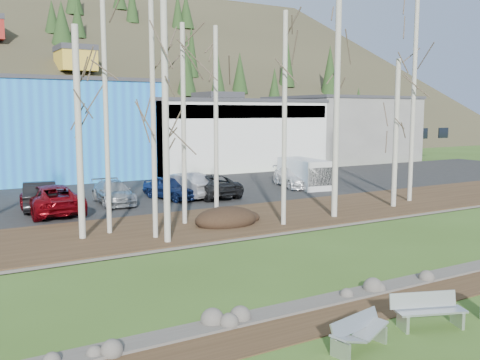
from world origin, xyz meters
TOP-DOWN VIEW (x-y plane):
  - dirt_strip at (0.00, 2.10)m, footprint 80.00×1.80m
  - near_bank_rocks at (0.00, 3.10)m, footprint 80.00×0.80m
  - river at (0.00, 7.20)m, footprint 80.00×8.00m
  - far_bank_rocks at (0.00, 11.30)m, footprint 80.00×0.80m
  - far_bank at (0.00, 14.50)m, footprint 80.00×7.00m
  - parking_lot at (0.00, 25.00)m, footprint 80.00×14.00m
  - building_blue at (-6.00, 39.00)m, footprint 20.40×12.24m
  - building_white at (12.00, 38.98)m, footprint 18.36×12.24m
  - building_grey at (28.00, 39.00)m, footprint 14.28×12.24m
  - hillside at (0.00, 84.00)m, footprint 160.00×72.00m
  - bench_intact at (-2.39, 0.31)m, footprint 1.92×1.16m
  - bench_damaged at (-4.84, 0.29)m, footprint 1.81×0.89m
  - dirt_mound at (-1.05, 13.68)m, footprint 3.22×2.27m
  - birch_1 at (-6.51, 14.73)m, footprint 0.22×0.22m
  - birch_2 at (-7.83, 14.30)m, footprint 0.28×0.28m
  - birch_3 at (-5.03, 12.85)m, footprint 0.22×0.22m
  - birch_4 at (-4.89, 11.84)m, footprint 0.27×0.27m
  - birch_5 at (-2.69, 14.93)m, footprint 0.23×0.23m
  - birch_6 at (1.35, 12.25)m, footprint 0.23×0.23m
  - birch_7 at (4.79, 12.54)m, footprint 0.30×0.30m
  - birch_8 at (9.77, 13.16)m, footprint 0.28×0.28m
  - birch_9 at (12.07, 14.05)m, footprint 0.26×0.26m
  - birch_10 at (-0.92, 14.93)m, footprint 0.23×0.23m
  - car_1 at (-8.15, 22.51)m, footprint 2.48×5.08m
  - car_2 at (-7.84, 20.92)m, footprint 2.67×5.70m
  - car_3 at (-4.01, 22.29)m, footprint 2.15×4.75m
  - car_4 at (-0.34, 22.11)m, footprint 2.80×4.61m
  - car_5 at (0.50, 22.29)m, footprint 3.02×5.15m
  - car_6 at (2.03, 21.78)m, footprint 2.77×5.49m
  - car_7 at (9.59, 22.69)m, footprint 3.23×5.29m
  - van_white at (9.98, 21.90)m, footprint 2.60×4.92m

SIDE VIEW (x-z plane):
  - near_bank_rocks at x=0.00m, z-range -0.25..0.25m
  - river at x=0.00m, z-range -0.45..0.45m
  - far_bank_rocks at x=0.00m, z-range -0.23..0.23m
  - dirt_strip at x=0.00m, z-range 0.00..0.03m
  - parking_lot at x=0.00m, z-range 0.00..0.14m
  - far_bank at x=0.00m, z-range 0.00..0.15m
  - bench_damaged at x=-4.84m, z-range 0.00..0.78m
  - bench_intact at x=-2.39m, z-range 0.00..0.93m
  - dirt_mound at x=-1.05m, z-range 0.15..0.78m
  - car_3 at x=-4.01m, z-range 0.14..1.49m
  - car_7 at x=9.59m, z-range 0.14..1.57m
  - car_4 at x=-0.34m, z-range 0.14..1.61m
  - car_6 at x=2.03m, z-range 0.14..1.63m
  - car_2 at x=-7.84m, z-range 0.14..1.72m
  - car_1 at x=-8.15m, z-range 0.14..1.74m
  - car_5 at x=0.50m, z-range 0.14..1.75m
  - van_white at x=9.98m, z-range 0.14..2.19m
  - building_white at x=12.00m, z-range 0.01..6.81m
  - building_grey at x=28.00m, z-range 0.01..7.31m
  - building_blue at x=-6.00m, z-range 0.01..8.31m
  - birch_8 at x=9.77m, z-range 0.15..8.57m
  - birch_2 at x=-7.83m, z-range 0.15..9.20m
  - birch_5 at x=-2.69m, z-range 0.15..9.77m
  - birch_10 at x=-0.92m, z-range 0.15..9.77m
  - birch_6 at x=1.35m, z-range 0.15..10.28m
  - birch_4 at x=-4.89m, z-range 0.15..10.42m
  - birch_1 at x=-6.51m, z-range 0.15..10.64m
  - birch_7 at x=4.79m, z-range 0.15..11.14m
  - birch_3 at x=-5.03m, z-range 0.15..11.31m
  - birch_9 at x=12.07m, z-range 0.15..13.10m
  - hillside at x=0.00m, z-range 0.00..35.00m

